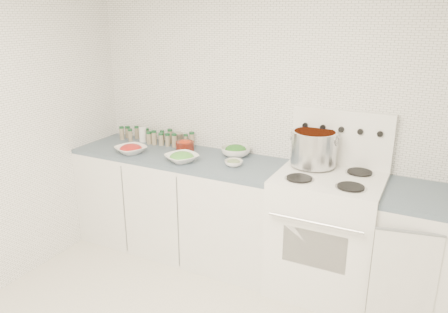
# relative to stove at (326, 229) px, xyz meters

# --- Properties ---
(room_walls) EXTENTS (3.54, 3.04, 2.52)m
(room_walls) POSITION_rel_stove_xyz_m (-0.48, -1.19, 1.06)
(room_walls) COLOR white
(room_walls) RESTS_ON ground
(counter_left) EXTENTS (1.85, 0.62, 0.90)m
(counter_left) POSITION_rel_stove_xyz_m (-1.30, 0.00, -0.05)
(counter_left) COLOR white
(counter_left) RESTS_ON ground
(stove) EXTENTS (0.76, 0.70, 1.36)m
(stove) POSITION_rel_stove_xyz_m (0.00, 0.00, 0.00)
(stove) COLOR white
(stove) RESTS_ON ground
(counter_right) EXTENTS (0.89, 0.71, 0.90)m
(counter_right) POSITION_rel_stove_xyz_m (0.82, 0.00, -0.05)
(counter_right) COLOR white
(counter_right) RESTS_ON ground
(stock_pot) EXTENTS (0.36, 0.34, 0.26)m
(stock_pot) POSITION_rel_stove_xyz_m (-0.17, 0.15, 0.59)
(stock_pot) COLOR silver
(stock_pot) RESTS_ON stove
(bowl_tomato) EXTENTS (0.32, 0.32, 0.08)m
(bowl_tomato) POSITION_rel_stove_xyz_m (-1.69, -0.14, 0.44)
(bowl_tomato) COLOR white
(bowl_tomato) RESTS_ON counter_left
(bowl_snowpea) EXTENTS (0.34, 0.34, 0.08)m
(bowl_snowpea) POSITION_rel_stove_xyz_m (-1.18, -0.14, 0.44)
(bowl_snowpea) COLOR white
(bowl_snowpea) RESTS_ON counter_left
(bowl_broccoli) EXTENTS (0.32, 0.32, 0.10)m
(bowl_broccoli) POSITION_rel_stove_xyz_m (-0.85, 0.19, 0.45)
(bowl_broccoli) COLOR white
(bowl_broccoli) RESTS_ON counter_left
(bowl_zucchini) EXTENTS (0.16, 0.16, 0.06)m
(bowl_zucchini) POSITION_rel_stove_xyz_m (-0.76, -0.04, 0.43)
(bowl_zucchini) COLOR white
(bowl_zucchini) RESTS_ON counter_left
(bowl_pepper) EXTENTS (0.16, 0.16, 0.10)m
(bowl_pepper) POSITION_rel_stove_xyz_m (-1.32, 0.13, 0.45)
(bowl_pepper) COLOR #57180E
(bowl_pepper) RESTS_ON counter_left
(salt_canister) EXTENTS (0.09, 0.09, 0.13)m
(salt_canister) POSITION_rel_stove_xyz_m (-1.82, 0.19, 0.47)
(salt_canister) COLOR white
(salt_canister) RESTS_ON counter_left
(tin_can) EXTENTS (0.09, 0.09, 0.11)m
(tin_can) POSITION_rel_stove_xyz_m (-1.47, 0.26, 0.46)
(tin_can) COLOR gray
(tin_can) RESTS_ON counter_left
(spice_cluster) EXTENTS (0.76, 0.15, 0.14)m
(spice_cluster) POSITION_rel_stove_xyz_m (-1.69, 0.21, 0.47)
(spice_cluster) COLOR gray
(spice_cluster) RESTS_ON counter_left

